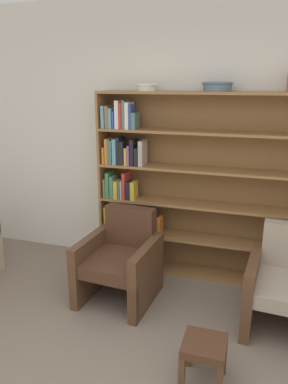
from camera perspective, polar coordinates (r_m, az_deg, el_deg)
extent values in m
cube|color=silver|center=(3.86, 7.46, 7.80)|extent=(12.00, 0.06, 2.75)
cube|color=olive|center=(4.03, -6.02, 1.76)|extent=(0.02, 0.30, 1.86)
cube|color=olive|center=(3.59, 11.13, 14.59)|extent=(2.27, 0.30, 0.02)
cube|color=olive|center=(4.08, 9.69, -12.10)|extent=(2.27, 0.30, 0.03)
cube|color=brown|center=(3.87, 10.65, 0.94)|extent=(2.27, 0.01, 1.86)
cube|color=#669EB2|center=(4.24, -5.42, -8.92)|extent=(0.03, 0.15, 0.22)
cube|color=#994C99|center=(4.24, -4.86, -9.01)|extent=(0.03, 0.18, 0.21)
cube|color=#7F6B4C|center=(4.21, -4.40, -8.82)|extent=(0.04, 0.16, 0.26)
cube|color=orange|center=(4.23, -3.84, -9.32)|extent=(0.03, 0.20, 0.17)
cube|color=black|center=(4.19, -3.46, -9.19)|extent=(0.04, 0.16, 0.22)
cube|color=orange|center=(4.19, -2.77, -9.25)|extent=(0.04, 0.20, 0.21)
cube|color=#669EB2|center=(4.16, -2.43, -9.43)|extent=(0.02, 0.14, 0.22)
cube|color=white|center=(4.15, -2.00, -9.74)|extent=(0.04, 0.14, 0.18)
cube|color=#B2A899|center=(4.15, -1.32, -9.26)|extent=(0.04, 0.20, 0.24)
cube|color=white|center=(4.13, -0.92, -9.59)|extent=(0.02, 0.16, 0.22)
cube|color=orange|center=(4.13, -0.55, -9.40)|extent=(0.02, 0.18, 0.24)
cube|color=#334CB2|center=(4.12, -0.18, -10.03)|extent=(0.04, 0.14, 0.17)
cube|color=#994C99|center=(4.12, 0.49, -10.08)|extent=(0.03, 0.16, 0.17)
cube|color=white|center=(4.11, 0.94, -9.71)|extent=(0.02, 0.19, 0.22)
cube|color=black|center=(4.11, 1.34, -9.99)|extent=(0.03, 0.20, 0.18)
cube|color=olive|center=(3.91, 9.96, -7.11)|extent=(2.27, 0.30, 0.03)
cube|color=gold|center=(4.10, -5.52, -3.75)|extent=(0.02, 0.18, 0.25)
cube|color=#388C47|center=(4.09, -5.10, -3.69)|extent=(0.03, 0.19, 0.26)
cube|color=orange|center=(4.05, -4.78, -3.81)|extent=(0.03, 0.13, 0.27)
cube|color=#388C47|center=(4.07, -4.10, -4.52)|extent=(0.04, 0.17, 0.16)
cube|color=black|center=(4.05, -3.47, -4.22)|extent=(0.03, 0.19, 0.21)
cube|color=#669EB2|center=(4.02, -3.21, -4.49)|extent=(0.02, 0.14, 0.20)
cube|color=#334CB2|center=(4.01, -2.70, -4.44)|extent=(0.04, 0.15, 0.21)
cube|color=#388C47|center=(4.01, -1.98, -4.04)|extent=(0.04, 0.20, 0.26)
cube|color=#334CB2|center=(4.00, -1.33, -4.54)|extent=(0.04, 0.19, 0.20)
cube|color=#7F6B4C|center=(3.97, -0.77, -4.26)|extent=(0.03, 0.16, 0.26)
cube|color=#334CB2|center=(3.94, -0.35, -4.43)|extent=(0.03, 0.14, 0.26)
cube|color=#388C47|center=(3.95, 0.27, -4.71)|extent=(0.04, 0.15, 0.22)
cube|color=#334CB2|center=(3.94, 0.93, -4.52)|extent=(0.03, 0.18, 0.25)
cube|color=#994C99|center=(3.93, 1.39, -4.63)|extent=(0.03, 0.17, 0.24)
cube|color=red|center=(3.92, 1.90, -5.26)|extent=(0.04, 0.14, 0.17)
cube|color=orange|center=(3.90, 2.44, -5.14)|extent=(0.03, 0.14, 0.20)
cube|color=olive|center=(3.78, 10.23, -2.07)|extent=(2.27, 0.30, 0.02)
cube|color=#7F6B4C|center=(3.98, -5.76, 0.71)|extent=(0.02, 0.14, 0.20)
cube|color=#388C47|center=(3.97, -5.22, 1.21)|extent=(0.04, 0.17, 0.27)
cube|color=#4C756B|center=(3.94, -4.68, 0.86)|extent=(0.04, 0.15, 0.23)
cube|color=gold|center=(3.93, -4.08, 0.47)|extent=(0.04, 0.14, 0.19)
cube|color=#4C756B|center=(3.92, -3.58, 0.46)|extent=(0.02, 0.14, 0.19)
cube|color=#B2A899|center=(3.92, -3.15, 0.51)|extent=(0.02, 0.18, 0.19)
cube|color=red|center=(3.91, -2.74, 1.07)|extent=(0.03, 0.18, 0.27)
cube|color=black|center=(3.88, -2.24, 0.31)|extent=(0.04, 0.13, 0.19)
cube|color=gold|center=(3.87, -1.55, 0.26)|extent=(0.04, 0.14, 0.19)
cube|color=olive|center=(3.68, 10.52, 3.27)|extent=(2.27, 0.30, 0.02)
cube|color=orange|center=(3.92, -5.76, 5.71)|extent=(0.02, 0.19, 0.17)
cube|color=orange|center=(3.88, -5.47, 6.26)|extent=(0.03, 0.14, 0.26)
cube|color=#4C756B|center=(3.87, -5.08, 6.25)|extent=(0.02, 0.14, 0.26)
cube|color=#4C756B|center=(3.86, -4.78, 6.09)|extent=(0.02, 0.14, 0.24)
cube|color=#669EB2|center=(3.87, -4.10, 6.28)|extent=(0.04, 0.20, 0.26)
cube|color=black|center=(3.84, -3.60, 6.36)|extent=(0.03, 0.18, 0.28)
cube|color=black|center=(3.81, -3.21, 5.97)|extent=(0.04, 0.13, 0.24)
cube|color=gold|center=(3.81, -2.53, 5.52)|extent=(0.03, 0.15, 0.17)
cube|color=#994C99|center=(3.80, -2.14, 5.66)|extent=(0.03, 0.15, 0.20)
cube|color=black|center=(3.80, -1.52, 6.14)|extent=(0.03, 0.18, 0.26)
cube|color=black|center=(3.77, -0.97, 5.43)|extent=(0.04, 0.15, 0.18)
cube|color=#B2A899|center=(3.77, -0.19, 6.00)|extent=(0.04, 0.18, 0.25)
cube|color=olive|center=(3.62, 10.82, 8.86)|extent=(2.27, 0.30, 0.02)
cube|color=#669EB2|center=(3.86, -5.90, 11.35)|extent=(0.03, 0.17, 0.22)
cube|color=#7F6B4C|center=(3.85, -5.23, 11.35)|extent=(0.04, 0.19, 0.22)
cube|color=#669EB2|center=(3.81, -4.87, 11.14)|extent=(0.03, 0.14, 0.20)
cube|color=#334CB2|center=(3.82, -4.32, 10.94)|extent=(0.02, 0.18, 0.17)
cube|color=white|center=(3.80, -3.79, 11.71)|extent=(0.04, 0.17, 0.27)
cube|color=red|center=(3.77, -3.32, 11.55)|extent=(0.03, 0.15, 0.25)
cube|color=#4C756B|center=(3.77, -2.79, 11.71)|extent=(0.03, 0.17, 0.27)
cube|color=white|center=(3.76, -2.25, 11.57)|extent=(0.04, 0.18, 0.26)
cube|color=#334CB2|center=(3.72, -1.90, 11.35)|extent=(0.02, 0.12, 0.23)
cube|color=#4C756B|center=(3.74, -1.31, 10.80)|extent=(0.04, 0.16, 0.16)
cylinder|color=silver|center=(3.74, 0.39, 15.61)|extent=(0.18, 0.18, 0.06)
torus|color=silver|center=(3.73, 0.39, 16.00)|extent=(0.20, 0.20, 0.02)
cylinder|color=slate|center=(3.59, 11.12, 15.43)|extent=(0.26, 0.26, 0.08)
torus|color=slate|center=(3.59, 11.15, 15.97)|extent=(0.28, 0.28, 0.02)
cube|color=brown|center=(3.23, -1.56, -16.96)|extent=(0.07, 0.07, 0.34)
cube|color=brown|center=(3.46, -10.56, -14.75)|extent=(0.07, 0.07, 0.34)
cube|color=brown|center=(3.71, 2.25, -12.13)|extent=(0.07, 0.07, 0.34)
cube|color=brown|center=(3.92, -5.76, -10.60)|extent=(0.07, 0.07, 0.34)
cube|color=#4C2D1E|center=(3.47, -3.95, -10.61)|extent=(0.52, 0.67, 0.12)
cube|color=#4C2D1E|center=(3.60, -2.09, -5.39)|extent=(0.49, 0.15, 0.41)
cube|color=brown|center=(3.41, 0.43, -12.63)|extent=(0.13, 0.68, 0.58)
cube|color=brown|center=(3.62, -8.00, -10.91)|extent=(0.13, 0.68, 0.58)
cube|color=brown|center=(3.13, 15.10, -18.75)|extent=(0.07, 0.07, 0.34)
cube|color=brown|center=(3.65, 16.35, -13.41)|extent=(0.07, 0.07, 0.34)
cube|color=tan|center=(3.28, 21.13, -13.47)|extent=(0.52, 0.67, 0.12)
cube|color=brown|center=(3.33, 16.03, -14.13)|extent=(0.13, 0.68, 0.58)
cube|color=brown|center=(2.89, 6.87, -22.77)|extent=(0.04, 0.04, 0.26)
cube|color=brown|center=(2.86, 12.05, -23.40)|extent=(0.04, 0.04, 0.26)
cube|color=brown|center=(2.71, 5.77, -25.92)|extent=(0.04, 0.04, 0.26)
cube|color=brown|center=(2.68, 11.43, -26.65)|extent=(0.04, 0.04, 0.26)
cube|color=#4C2D1E|center=(2.68, 9.19, -22.11)|extent=(0.28, 0.28, 0.06)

